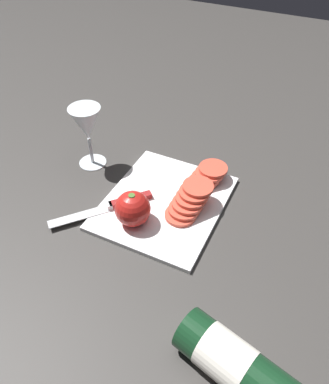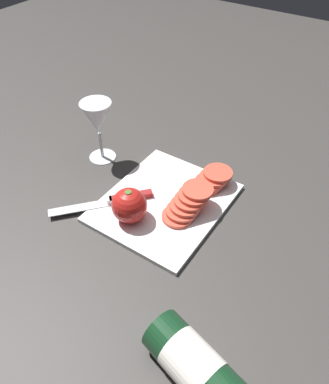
{
  "view_description": "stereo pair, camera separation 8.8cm",
  "coord_description": "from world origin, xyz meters",
  "px_view_note": "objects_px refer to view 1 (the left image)",
  "views": [
    {
      "loc": [
        -0.6,
        -0.32,
        0.64
      ],
      "look_at": [
        -0.02,
        -0.03,
        0.04
      ],
      "focal_mm": 35.0,
      "sensor_mm": 36.0,
      "label": 1
    },
    {
      "loc": [
        -0.56,
        -0.39,
        0.64
      ],
      "look_at": [
        -0.02,
        -0.03,
        0.04
      ],
      "focal_mm": 35.0,
      "sensor_mm": 36.0,
      "label": 2
    }
  ],
  "objects_px": {
    "wine_glass": "(87,126)",
    "tomato_slice_stack_far": "(189,201)",
    "knife": "(119,203)",
    "whole_tomato": "(134,209)",
    "wine_bottle": "(239,368)",
    "tomato_slice_stack_near": "(207,176)"
  },
  "relations": [
    {
      "from": "wine_glass",
      "to": "tomato_slice_stack_far",
      "type": "distance_m",
      "value": 0.33
    },
    {
      "from": "knife",
      "to": "tomato_slice_stack_far",
      "type": "xyz_separation_m",
      "value": [
        0.06,
        -0.15,
        0.02
      ]
    },
    {
      "from": "wine_glass",
      "to": "whole_tomato",
      "type": "relative_size",
      "value": 2.08
    },
    {
      "from": "wine_bottle",
      "to": "knife",
      "type": "height_order",
      "value": "wine_bottle"
    },
    {
      "from": "wine_bottle",
      "to": "tomato_slice_stack_near",
      "type": "xyz_separation_m",
      "value": [
        0.42,
        0.22,
        -0.01
      ]
    },
    {
      "from": "wine_bottle",
      "to": "tomato_slice_stack_far",
      "type": "relative_size",
      "value": 2.39
    },
    {
      "from": "wine_bottle",
      "to": "knife",
      "type": "relative_size",
      "value": 1.58
    },
    {
      "from": "whole_tomato",
      "to": "tomato_slice_stack_far",
      "type": "bearing_deg",
      "value": -46.33
    },
    {
      "from": "whole_tomato",
      "to": "knife",
      "type": "relative_size",
      "value": 0.41
    },
    {
      "from": "tomato_slice_stack_near",
      "to": "tomato_slice_stack_far",
      "type": "height_order",
      "value": "tomato_slice_stack_far"
    },
    {
      "from": "wine_bottle",
      "to": "tomato_slice_stack_near",
      "type": "height_order",
      "value": "wine_bottle"
    },
    {
      "from": "wine_glass",
      "to": "tomato_slice_stack_far",
      "type": "relative_size",
      "value": 1.28
    },
    {
      "from": "wine_bottle",
      "to": "wine_glass",
      "type": "xyz_separation_m",
      "value": [
        0.37,
        0.53,
        0.08
      ]
    },
    {
      "from": "whole_tomato",
      "to": "tomato_slice_stack_far",
      "type": "xyz_separation_m",
      "value": [
        0.09,
        -0.09,
        -0.01
      ]
    },
    {
      "from": "whole_tomato",
      "to": "wine_glass",
      "type": "bearing_deg",
      "value": 55.46
    },
    {
      "from": "wine_glass",
      "to": "tomato_slice_stack_near",
      "type": "height_order",
      "value": "wine_glass"
    },
    {
      "from": "wine_bottle",
      "to": "wine_glass",
      "type": "bearing_deg",
      "value": 54.97
    },
    {
      "from": "wine_bottle",
      "to": "tomato_slice_stack_far",
      "type": "height_order",
      "value": "wine_bottle"
    },
    {
      "from": "wine_bottle",
      "to": "whole_tomato",
      "type": "height_order",
      "value": "whole_tomato"
    },
    {
      "from": "knife",
      "to": "tomato_slice_stack_far",
      "type": "distance_m",
      "value": 0.17
    },
    {
      "from": "whole_tomato",
      "to": "tomato_slice_stack_near",
      "type": "xyz_separation_m",
      "value": [
        0.2,
        -0.1,
        -0.02
      ]
    },
    {
      "from": "knife",
      "to": "wine_glass",
      "type": "bearing_deg",
      "value": -85.75
    }
  ]
}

